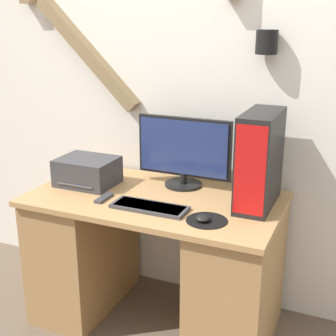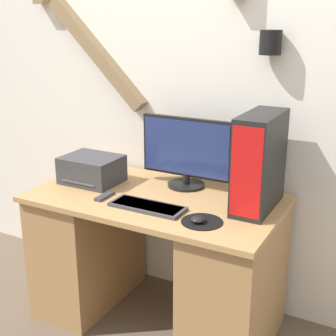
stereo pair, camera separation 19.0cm
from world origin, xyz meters
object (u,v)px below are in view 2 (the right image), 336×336
at_px(monitor, 187,151).
at_px(remote_control, 105,196).
at_px(mouse, 198,219).
at_px(printer, 92,169).
at_px(keyboard, 147,206).
at_px(computer_tower, 259,162).

relative_size(monitor, remote_control, 4.04).
bearing_deg(monitor, mouse, -57.84).
relative_size(mouse, printer, 0.22).
distance_m(keyboard, remote_control, 0.28).
distance_m(monitor, keyboard, 0.44).
distance_m(mouse, printer, 0.83).
bearing_deg(keyboard, computer_tower, 29.22).
relative_size(monitor, keyboard, 1.40).
height_order(keyboard, printer, printer).
height_order(printer, remote_control, printer).
relative_size(computer_tower, printer, 1.50).
height_order(monitor, remote_control, monitor).
bearing_deg(printer, computer_tower, 4.89).
bearing_deg(mouse, monitor, 122.16).
xyz_separation_m(keyboard, mouse, (0.31, -0.04, 0.01)).
height_order(mouse, remote_control, mouse).
xyz_separation_m(monitor, keyboard, (-0.03, -0.39, -0.20)).
bearing_deg(monitor, printer, -158.78).
relative_size(mouse, remote_control, 0.52).
xyz_separation_m(monitor, remote_control, (-0.31, -0.38, -0.20)).
relative_size(keyboard, remote_control, 2.88).
height_order(mouse, printer, printer).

